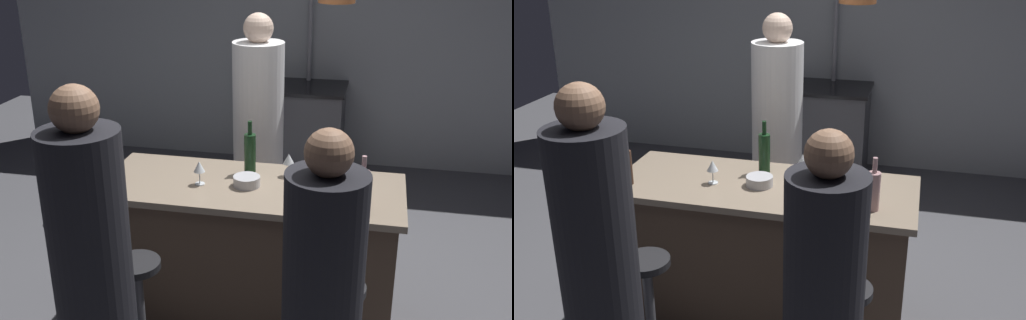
% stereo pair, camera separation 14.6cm
% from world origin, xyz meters
% --- Properties ---
extents(ground_plane, '(9.00, 9.00, 0.00)m').
position_xyz_m(ground_plane, '(0.00, 0.00, 0.00)').
color(ground_plane, '#4C4C51').
extents(back_wall, '(6.40, 0.16, 2.60)m').
position_xyz_m(back_wall, '(0.00, 2.85, 1.30)').
color(back_wall, '#9EA3A8').
rests_on(back_wall, ground_plane).
extents(kitchen_island, '(1.80, 0.72, 0.90)m').
position_xyz_m(kitchen_island, '(0.00, 0.00, 0.45)').
color(kitchen_island, brown).
rests_on(kitchen_island, ground_plane).
extents(stove_range, '(0.80, 0.64, 0.89)m').
position_xyz_m(stove_range, '(0.00, 2.45, 0.45)').
color(stove_range, '#47474C').
rests_on(stove_range, ground_plane).
extents(chef, '(0.37, 0.37, 1.77)m').
position_xyz_m(chef, '(-0.15, 0.96, 0.82)').
color(chef, white).
rests_on(chef, ground_plane).
extents(bar_stool_left, '(0.28, 0.28, 0.68)m').
position_xyz_m(bar_stool_left, '(-0.48, -0.62, 0.38)').
color(bar_stool_left, '#4C4C51').
rests_on(bar_stool_left, ground_plane).
extents(guest_left, '(0.37, 0.37, 1.73)m').
position_xyz_m(guest_left, '(-0.52, -1.00, 0.80)').
color(guest_left, black).
rests_on(guest_left, ground_plane).
extents(overhead_pot_rack, '(0.91, 1.52, 2.17)m').
position_xyz_m(overhead_pot_rack, '(0.04, 1.83, 1.67)').
color(overhead_pot_rack, gray).
rests_on(overhead_pot_rack, ground_plane).
extents(potted_plant, '(0.36, 0.36, 0.52)m').
position_xyz_m(potted_plant, '(-1.68, 1.05, 0.30)').
color(potted_plant, brown).
rests_on(potted_plant, ground_plane).
extents(pepper_mill, '(0.05, 0.05, 0.21)m').
position_xyz_m(pepper_mill, '(-0.78, -0.19, 1.01)').
color(pepper_mill, '#382319').
rests_on(pepper_mill, kitchen_island).
extents(wine_bottle_rose, '(0.07, 0.07, 0.30)m').
position_xyz_m(wine_bottle_rose, '(0.65, -0.18, 1.02)').
color(wine_bottle_rose, '#B78C8E').
rests_on(wine_bottle_rose, kitchen_island).
extents(wine_bottle_dark, '(0.07, 0.07, 0.30)m').
position_xyz_m(wine_bottle_dark, '(0.52, -0.19, 1.02)').
color(wine_bottle_dark, black).
rests_on(wine_bottle_dark, kitchen_island).
extents(wine_bottle_red, '(0.07, 0.07, 0.33)m').
position_xyz_m(wine_bottle_red, '(-0.05, 0.19, 1.03)').
color(wine_bottle_red, '#143319').
rests_on(wine_bottle_red, kitchen_island).
extents(wine_glass_near_left_guest, '(0.07, 0.07, 0.15)m').
position_xyz_m(wine_glass_near_left_guest, '(0.20, 0.18, 1.01)').
color(wine_glass_near_left_guest, silver).
rests_on(wine_glass_near_left_guest, kitchen_island).
extents(wine_glass_near_right_guest, '(0.07, 0.07, 0.15)m').
position_xyz_m(wine_glass_near_right_guest, '(-0.30, -0.06, 1.01)').
color(wine_glass_near_right_guest, silver).
rests_on(wine_glass_near_right_guest, kitchen_island).
extents(mixing_bowl_steel, '(0.16, 0.16, 0.06)m').
position_xyz_m(mixing_bowl_steel, '(-0.02, -0.02, 0.93)').
color(mixing_bowl_steel, '#B7B7BC').
rests_on(mixing_bowl_steel, kitchen_island).
extents(mixing_bowl_wooden, '(0.18, 0.18, 0.08)m').
position_xyz_m(mixing_bowl_wooden, '(0.43, -0.01, 0.94)').
color(mixing_bowl_wooden, brown).
rests_on(mixing_bowl_wooden, kitchen_island).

